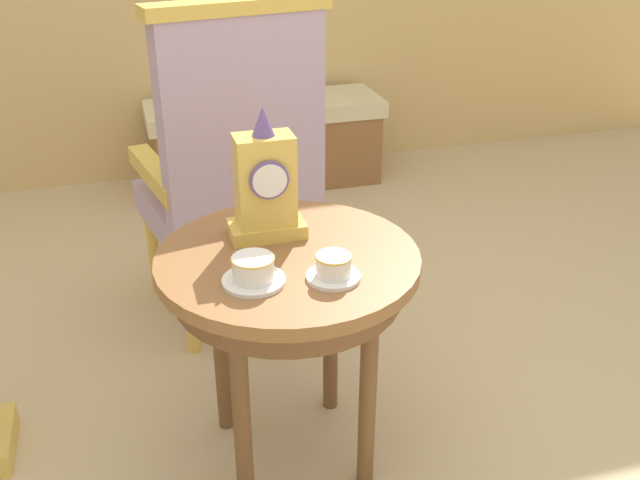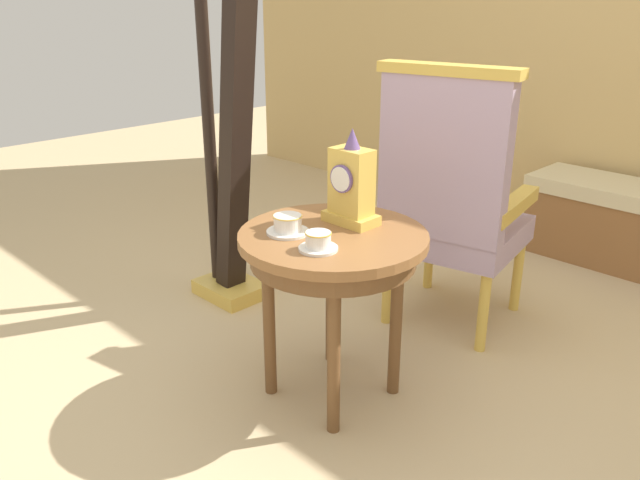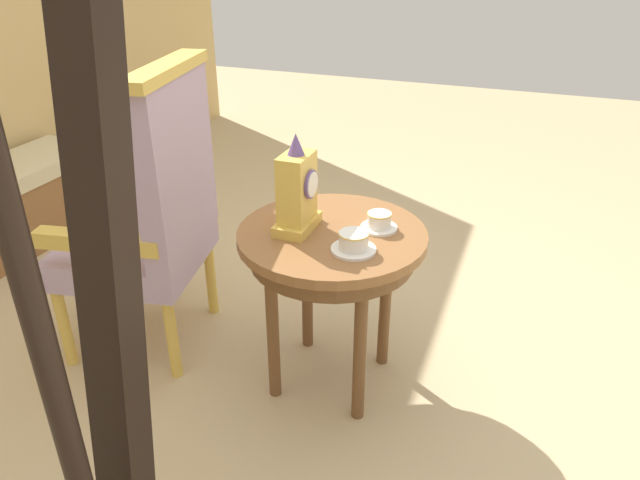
{
  "view_description": "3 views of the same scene",
  "coord_description": "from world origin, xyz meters",
  "px_view_note": "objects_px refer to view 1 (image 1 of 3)",
  "views": [
    {
      "loc": [
        -0.4,
        -1.51,
        1.45
      ],
      "look_at": [
        0.03,
        -0.02,
        0.66
      ],
      "focal_mm": 40.13,
      "sensor_mm": 36.0,
      "label": 1
    },
    {
      "loc": [
        1.36,
        -1.5,
        1.4
      ],
      "look_at": [
        -0.13,
        -0.01,
        0.58
      ],
      "focal_mm": 36.35,
      "sensor_mm": 36.0,
      "label": 2
    },
    {
      "loc": [
        -1.73,
        -0.62,
        1.53
      ],
      "look_at": [
        -0.14,
        -0.01,
        0.64
      ],
      "focal_mm": 33.19,
      "sensor_mm": 36.0,
      "label": 3
    }
  ],
  "objects_px": {
    "side_table": "(288,283)",
    "teacup_left": "(253,271)",
    "teacup_right": "(333,268)",
    "mantel_clock": "(265,186)",
    "armchair": "(233,167)",
    "window_bench": "(266,142)"
  },
  "relations": [
    {
      "from": "side_table",
      "to": "teacup_left",
      "type": "height_order",
      "value": "teacup_left"
    },
    {
      "from": "teacup_left",
      "to": "mantel_clock",
      "type": "xyz_separation_m",
      "value": [
        0.08,
        0.23,
        0.11
      ]
    },
    {
      "from": "armchair",
      "to": "side_table",
      "type": "bearing_deg",
      "value": -89.15
    },
    {
      "from": "side_table",
      "to": "mantel_clock",
      "type": "height_order",
      "value": "mantel_clock"
    },
    {
      "from": "mantel_clock",
      "to": "window_bench",
      "type": "distance_m",
      "value": 1.97
    },
    {
      "from": "teacup_left",
      "to": "mantel_clock",
      "type": "bearing_deg",
      "value": 70.38
    },
    {
      "from": "armchair",
      "to": "window_bench",
      "type": "relative_size",
      "value": 0.96
    },
    {
      "from": "teacup_right",
      "to": "armchair",
      "type": "bearing_deg",
      "value": 95.47
    },
    {
      "from": "side_table",
      "to": "teacup_left",
      "type": "distance_m",
      "value": 0.19
    },
    {
      "from": "side_table",
      "to": "window_bench",
      "type": "bearing_deg",
      "value": 79.61
    },
    {
      "from": "teacup_right",
      "to": "window_bench",
      "type": "relative_size",
      "value": 0.11
    },
    {
      "from": "teacup_left",
      "to": "window_bench",
      "type": "relative_size",
      "value": 0.12
    },
    {
      "from": "mantel_clock",
      "to": "armchair",
      "type": "xyz_separation_m",
      "value": [
        0.02,
        0.6,
        -0.17
      ]
    },
    {
      "from": "armchair",
      "to": "window_bench",
      "type": "distance_m",
      "value": 1.36
    },
    {
      "from": "side_table",
      "to": "mantel_clock",
      "type": "bearing_deg",
      "value": 102.65
    },
    {
      "from": "teacup_right",
      "to": "mantel_clock",
      "type": "xyz_separation_m",
      "value": [
        -0.1,
        0.26,
        0.11
      ]
    },
    {
      "from": "teacup_left",
      "to": "armchair",
      "type": "height_order",
      "value": "armchair"
    },
    {
      "from": "teacup_left",
      "to": "armchair",
      "type": "xyz_separation_m",
      "value": [
        0.1,
        0.83,
        -0.07
      ]
    },
    {
      "from": "side_table",
      "to": "mantel_clock",
      "type": "relative_size",
      "value": 1.93
    },
    {
      "from": "side_table",
      "to": "teacup_right",
      "type": "relative_size",
      "value": 5.14
    },
    {
      "from": "side_table",
      "to": "window_bench",
      "type": "height_order",
      "value": "side_table"
    },
    {
      "from": "mantel_clock",
      "to": "armchair",
      "type": "bearing_deg",
      "value": 88.56
    }
  ]
}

